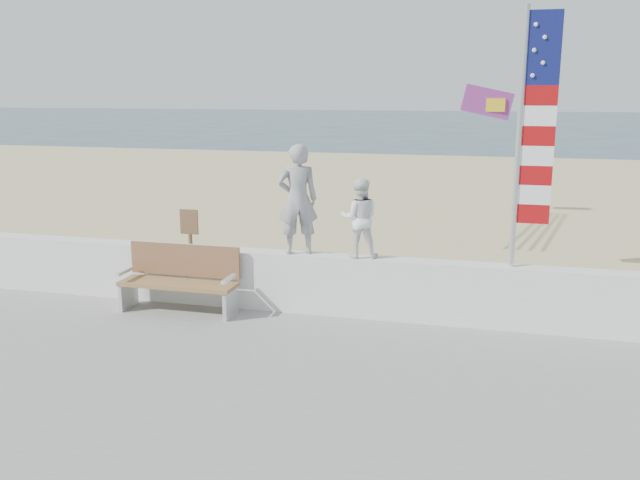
{
  "coord_description": "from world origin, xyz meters",
  "views": [
    {
      "loc": [
        2.63,
        -7.54,
        3.5
      ],
      "look_at": [
        0.2,
        1.8,
        1.35
      ],
      "focal_mm": 38.0,
      "sensor_mm": 36.0,
      "label": 1
    }
  ],
  "objects_px": {
    "adult": "(298,199)",
    "bench": "(180,278)",
    "flag": "(529,128)",
    "child": "(360,218)"
  },
  "relations": [
    {
      "from": "child",
      "to": "flag",
      "type": "distance_m",
      "value": 2.65
    },
    {
      "from": "adult",
      "to": "child",
      "type": "height_order",
      "value": "adult"
    },
    {
      "from": "child",
      "to": "bench",
      "type": "distance_m",
      "value": 2.89
    },
    {
      "from": "adult",
      "to": "child",
      "type": "relative_size",
      "value": 1.41
    },
    {
      "from": "bench",
      "to": "adult",
      "type": "bearing_deg",
      "value": 14.63
    },
    {
      "from": "adult",
      "to": "bench",
      "type": "xyz_separation_m",
      "value": [
        -1.74,
        -0.45,
        -1.22
      ]
    },
    {
      "from": "child",
      "to": "bench",
      "type": "xyz_separation_m",
      "value": [
        -2.68,
        -0.45,
        -0.97
      ]
    },
    {
      "from": "child",
      "to": "bench",
      "type": "relative_size",
      "value": 0.65
    },
    {
      "from": "bench",
      "to": "flag",
      "type": "relative_size",
      "value": 0.51
    },
    {
      "from": "adult",
      "to": "child",
      "type": "xyz_separation_m",
      "value": [
        0.94,
        0.0,
        -0.24
      ]
    }
  ]
}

